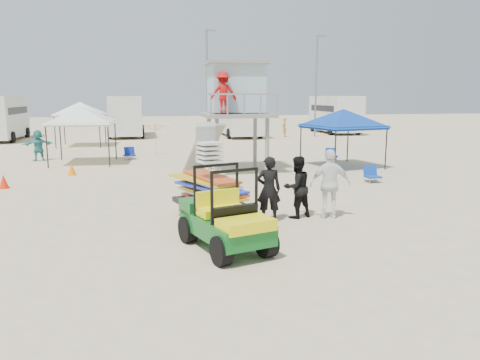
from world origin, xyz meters
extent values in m
plane|color=beige|center=(0.00, 0.00, 0.00)|extent=(140.00, 140.00, 0.00)
cube|color=#0D581C|center=(-0.05, 1.87, 0.51)|extent=(1.80, 2.58, 0.41)
cube|color=yellow|center=(-0.05, 1.87, 0.77)|extent=(1.21, 0.94, 0.22)
cylinder|color=black|center=(-0.57, 1.03, 0.30)|extent=(0.43, 0.65, 0.60)
cube|color=black|center=(-0.05, 4.17, 0.49)|extent=(1.89, 2.31, 0.13)
cylinder|color=black|center=(-0.63, 4.17, 0.26)|extent=(0.36, 0.56, 0.52)
imported|color=black|center=(1.45, 3.87, 0.87)|extent=(0.69, 0.51, 1.73)
imported|color=black|center=(2.30, 4.12, 0.84)|extent=(0.98, 0.86, 1.68)
imported|color=white|center=(3.15, 3.87, 0.94)|extent=(1.16, 0.63, 1.87)
cylinder|color=gray|center=(1.18, 10.94, 1.19)|extent=(0.17, 0.17, 2.38)
cube|color=gray|center=(2.23, 11.98, 2.46)|extent=(2.87, 2.87, 0.15)
cube|color=#9EBACC|center=(2.23, 12.27, 3.57)|extent=(2.20, 1.92, 2.00)
imported|color=#B20F0F|center=(1.47, 11.03, 3.37)|extent=(1.08, 0.62, 1.67)
cylinder|color=black|center=(5.87, 11.01, 0.97)|extent=(0.06, 0.06, 1.93)
pyramid|color=#0D3996|center=(7.24, 12.39, 2.68)|extent=(3.48, 3.48, 0.80)
cube|color=#0D3996|center=(7.24, 12.39, 1.88)|extent=(3.48, 3.48, 0.18)
cylinder|color=black|center=(-5.95, 14.75, 1.01)|extent=(0.06, 0.06, 2.03)
pyramid|color=white|center=(-4.58, 16.11, 2.78)|extent=(3.06, 3.06, 0.80)
cube|color=white|center=(-4.58, 16.11, 1.98)|extent=(3.06, 3.06, 0.18)
cylinder|color=black|center=(-7.04, 23.22, 1.07)|extent=(0.06, 0.06, 2.13)
pyramid|color=white|center=(-5.69, 24.58, 2.88)|extent=(3.01, 3.01, 0.80)
cube|color=white|center=(-5.69, 24.58, 2.08)|extent=(3.01, 3.01, 0.18)
imported|color=orange|center=(-1.02, 18.82, 0.89)|extent=(2.78, 2.78, 1.78)
cone|color=orange|center=(-4.69, 12.60, 0.25)|extent=(0.34, 0.34, 0.50)
cone|color=#FF2608|center=(-6.66, 10.13, 0.25)|extent=(0.34, 0.34, 0.50)
cube|color=#0E249B|center=(-2.45, 17.14, 0.22)|extent=(0.68, 0.65, 0.06)
cube|color=#0E249B|center=(-2.45, 17.38, 0.42)|extent=(0.57, 0.34, 0.44)
cylinder|color=#B2B2B7|center=(-2.67, 16.94, 0.10)|extent=(0.03, 0.03, 0.20)
cube|color=#0F3AA3|center=(6.83, 8.53, 0.22)|extent=(0.54, 0.50, 0.06)
cube|color=#0F3AA3|center=(6.83, 8.77, 0.42)|extent=(0.54, 0.18, 0.44)
cylinder|color=#B2B2B7|center=(6.61, 8.33, 0.10)|extent=(0.03, 0.03, 0.20)
cube|color=#0E38A2|center=(7.69, 14.56, 0.22)|extent=(0.72, 0.70, 0.06)
cube|color=#0E38A2|center=(7.69, 14.80, 0.42)|extent=(0.55, 0.42, 0.44)
cylinder|color=#B2B2B7|center=(7.47, 14.36, 0.10)|extent=(0.03, 0.03, 0.20)
cube|color=silver|center=(-12.00, 30.00, 1.75)|extent=(2.50, 6.80, 3.00)
cube|color=black|center=(-12.00, 30.00, 2.20)|extent=(2.54, 5.44, 0.50)
cube|color=silver|center=(-3.00, 31.50, 1.75)|extent=(2.50, 6.50, 3.00)
cube|color=black|center=(-3.00, 31.50, 2.20)|extent=(2.54, 5.20, 0.50)
cylinder|color=black|center=(-4.25, 29.42, 0.40)|extent=(0.25, 0.80, 0.80)
cube|color=silver|center=(6.00, 30.00, 1.75)|extent=(2.50, 7.00, 3.00)
cube|color=black|center=(6.00, 30.00, 2.20)|extent=(2.54, 5.60, 0.50)
cylinder|color=black|center=(4.75, 27.76, 0.40)|extent=(0.25, 0.80, 0.80)
cube|color=silver|center=(15.00, 31.50, 1.75)|extent=(2.50, 6.60, 3.00)
cube|color=black|center=(15.00, 31.50, 2.20)|extent=(2.54, 5.28, 0.50)
cylinder|color=black|center=(13.75, 29.39, 0.40)|extent=(0.25, 0.80, 0.80)
cylinder|color=slate|center=(3.00, 27.00, 4.00)|extent=(0.14, 0.14, 8.00)
cylinder|color=slate|center=(12.00, 28.50, 4.00)|extent=(0.14, 0.14, 8.00)
imported|color=teal|center=(-6.96, 17.56, 0.79)|extent=(1.54, 0.93, 1.58)
imported|color=tan|center=(9.48, 28.73, 0.77)|extent=(0.60, 0.67, 1.54)
camera|label=1|loc=(-1.71, -7.67, 3.26)|focal=35.00mm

